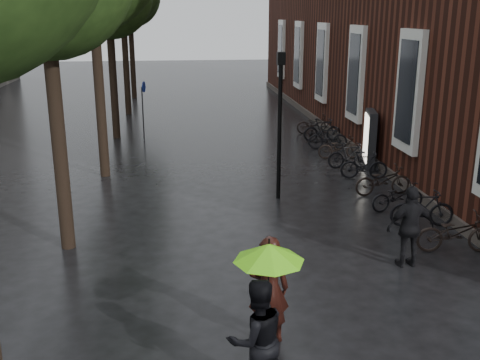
{
  "coord_description": "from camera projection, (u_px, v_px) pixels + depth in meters",
  "views": [
    {
      "loc": [
        -1.57,
        -5.49,
        5.26
      ],
      "look_at": [
        -0.06,
        7.05,
        1.48
      ],
      "focal_mm": 42.0,
      "sensor_mm": 36.0,
      "label": 1
    }
  ],
  "objects": [
    {
      "name": "ad_lightbox",
      "position": [
        370.0,
        139.0,
        19.68
      ],
      "size": [
        0.3,
        1.32,
        1.99
      ],
      "rotation": [
        0.0,
        0.0,
        -0.23
      ],
      "color": "black",
      "rests_on": "ground"
    },
    {
      "name": "lamp_post",
      "position": [
        280.0,
        112.0,
        15.82
      ],
      "size": [
        0.22,
        0.22,
        4.22
      ],
      "rotation": [
        0.0,
        0.0,
        0.2
      ],
      "color": "black",
      "rests_on": "ground"
    },
    {
      "name": "lime_umbrella",
      "position": [
        269.0,
        252.0,
        8.19
      ],
      "size": [
        1.07,
        1.07,
        1.58
      ],
      "rotation": [
        0.0,
        0.0,
        0.14
      ],
      "color": "black",
      "rests_on": "ground"
    },
    {
      "name": "person_burgundy",
      "position": [
        269.0,
        289.0,
        9.15
      ],
      "size": [
        0.72,
        0.5,
        1.86
      ],
      "primitive_type": "imported",
      "rotation": [
        0.0,
        0.0,
        3.05
      ],
      "color": "black",
      "rests_on": "ground"
    },
    {
      "name": "parked_bicycles",
      "position": [
        361.0,
        163.0,
        18.67
      ],
      "size": [
        1.97,
        13.88,
        0.98
      ],
      "color": "black",
      "rests_on": "ground"
    },
    {
      "name": "person_black",
      "position": [
        257.0,
        339.0,
        7.8
      ],
      "size": [
        1.01,
        0.88,
        1.8
      ],
      "primitive_type": "imported",
      "rotation": [
        0.0,
        0.0,
        3.39
      ],
      "color": "black",
      "rests_on": "ground"
    },
    {
      "name": "pedestrian_walking",
      "position": [
        410.0,
        227.0,
        11.88
      ],
      "size": [
        1.07,
        0.49,
        1.78
      ],
      "primitive_type": "imported",
      "rotation": [
        0.0,
        0.0,
        3.19
      ],
      "color": "black",
      "rests_on": "ground"
    },
    {
      "name": "cycle_sign",
      "position": [
        143.0,
        102.0,
        23.49
      ],
      "size": [
        0.13,
        0.46,
        2.51
      ],
      "rotation": [
        0.0,
        0.0,
        -0.23
      ],
      "color": "#262628",
      "rests_on": "ground"
    }
  ]
}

